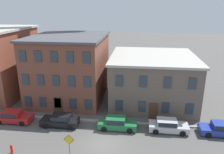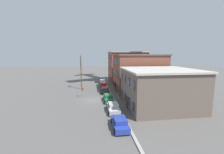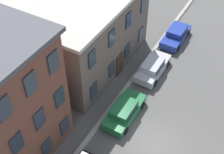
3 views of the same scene
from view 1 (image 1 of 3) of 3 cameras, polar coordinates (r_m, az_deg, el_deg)
The scene contains 11 objects.
ground_plane at distance 23.63m, azimuth -2.28°, elevation -17.07°, with size 200.00×200.00×0.00m, color #565451.
kerb_strip at distance 27.35m, azimuth -0.75°, elevation -11.54°, with size 56.00×0.36×0.16m, color #9E998E.
apartment_midblock at distance 33.81m, azimuth -10.87°, elevation 2.65°, with size 10.67×12.43×9.52m.
apartment_far at distance 32.63m, azimuth 10.42°, elevation -0.31°, with size 11.97×12.31×6.89m.
car_red at distance 29.69m, azimuth -24.38°, elevation -9.30°, with size 4.40×1.92×1.43m.
car_black at distance 27.03m, azimuth -13.32°, elevation -10.83°, with size 4.40×1.92×1.43m.
car_green at distance 25.75m, azimuth 1.28°, elevation -11.85°, with size 4.40×1.92×1.43m.
car_silver at distance 26.06m, azimuth 14.37°, elevation -12.09°, with size 4.40×1.92×1.43m.
car_blue at distance 27.45m, azimuth 26.60°, elevation -11.93°, with size 4.40×1.92×1.43m.
caution_sign at distance 21.29m, azimuth -11.16°, elevation -16.45°, with size 1.03×0.08×2.48m.
fire_hydrant at distance 24.17m, azimuth -24.77°, elevation -16.68°, with size 0.24×0.34×0.96m.
Camera 1 is at (3.24, -19.03, 13.63)m, focal length 35.00 mm.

